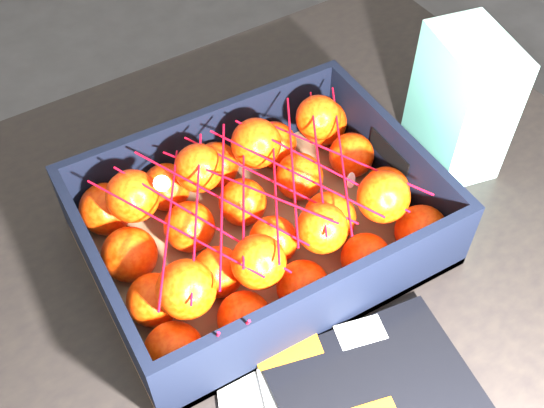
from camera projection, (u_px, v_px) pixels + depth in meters
ground at (284, 282)px, 1.70m from camera, size 3.50×3.50×0.00m
table at (217, 301)px, 0.90m from camera, size 1.23×0.85×0.75m
produce_crate at (260, 227)px, 0.82m from camera, size 0.42×0.31×0.11m
clementine_heap at (258, 214)px, 0.80m from camera, size 0.40×0.29×0.12m
mesh_net at (257, 193)px, 0.75m from camera, size 0.35×0.28×0.09m
retail_carton at (462, 103)px, 0.87m from camera, size 0.11×0.14×0.20m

